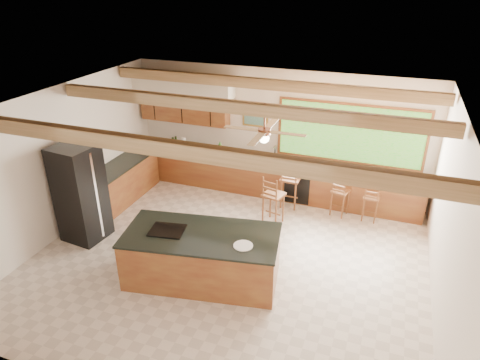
% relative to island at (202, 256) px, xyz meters
% --- Properties ---
extents(ground, '(7.20, 7.20, 0.00)m').
position_rel_island_xyz_m(ground, '(0.23, 0.65, -0.47)').
color(ground, beige).
rests_on(ground, ground).
extents(room_shell, '(7.27, 6.54, 3.02)m').
position_rel_island_xyz_m(room_shell, '(0.06, 1.30, 1.75)').
color(room_shell, silver).
rests_on(room_shell, ground).
extents(counter_run, '(7.12, 3.10, 1.22)m').
position_rel_island_xyz_m(counter_run, '(-0.59, 3.17, -0.00)').
color(counter_run, brown).
rests_on(counter_run, ground).
extents(island, '(2.84, 1.69, 0.95)m').
position_rel_island_xyz_m(island, '(0.00, 0.00, 0.00)').
color(island, brown).
rests_on(island, ground).
extents(refrigerator, '(0.85, 0.83, 2.00)m').
position_rel_island_xyz_m(refrigerator, '(-2.82, 0.41, 0.53)').
color(refrigerator, black).
rests_on(refrigerator, ground).
extents(bar_stool_a, '(0.49, 0.49, 1.14)m').
position_rel_island_xyz_m(bar_stool_a, '(0.65, 2.19, 0.21)').
color(bar_stool_a, brown).
rests_on(bar_stool_a, ground).
extents(bar_stool_b, '(0.43, 0.43, 1.17)m').
position_rel_island_xyz_m(bar_stool_b, '(0.81, 3.03, 0.23)').
color(bar_stool_b, brown).
rests_on(bar_stool_b, ground).
extents(bar_stool_c, '(0.43, 0.43, 0.98)m').
position_rel_island_xyz_m(bar_stool_c, '(1.95, 3.05, 0.12)').
color(bar_stool_c, brown).
rests_on(bar_stool_c, ground).
extents(bar_stool_d, '(0.35, 0.35, 0.94)m').
position_rel_island_xyz_m(bar_stool_d, '(2.61, 3.05, 0.09)').
color(bar_stool_d, brown).
rests_on(bar_stool_d, ground).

